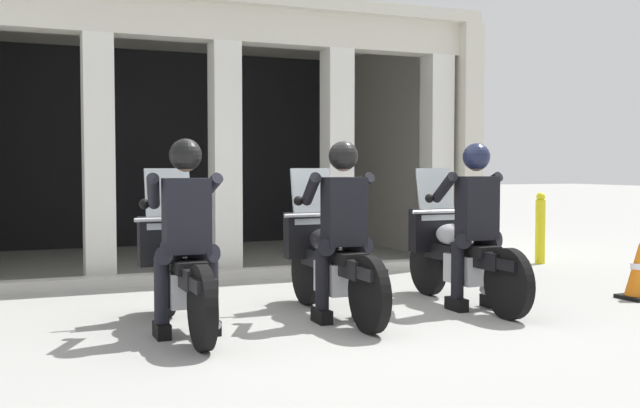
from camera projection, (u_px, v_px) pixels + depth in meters
The scene contains 11 objects.
ground_plane at pixel (242, 274), 9.50m from camera, with size 80.00×80.00×0.00m, color #999993.
station_building at pixel (187, 116), 11.47m from camera, with size 7.27×4.53×3.52m.
kerb_strip at pixel (237, 274), 9.09m from camera, with size 6.77×0.24×0.12m, color #B7B5AD.
motorcycle_left at pixel (179, 269), 6.29m from camera, with size 0.62×2.04×1.35m.
police_officer_left at pixel (186, 220), 6.01m from camera, with size 0.63×0.61×1.58m.
motorcycle_center at pixel (330, 261), 6.87m from camera, with size 0.62×2.04×1.35m.
police_officer_center at pixel (343, 215), 6.58m from camera, with size 0.63×0.61×1.58m.
motorcycle_right at pixel (458, 254), 7.43m from camera, with size 0.62×2.04×1.35m.
police_officer_right at pixel (475, 211), 7.15m from camera, with size 0.63×0.61×1.58m.
traffic_cone_flank at pixel (639, 271), 7.71m from camera, with size 0.34×0.34×0.59m.
bollard_kerbside at pixel (540, 228), 10.55m from camera, with size 0.14×0.14×1.01m.
Camera 1 is at (-2.68, -6.11, 1.36)m, focal length 42.19 mm.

